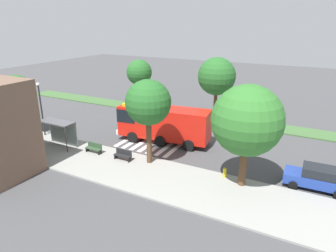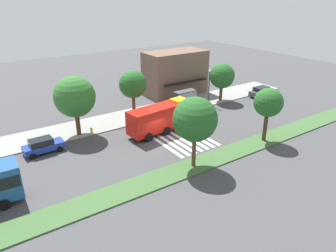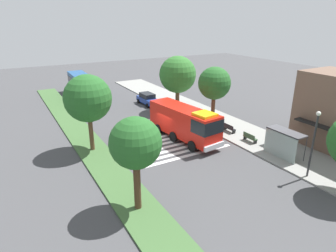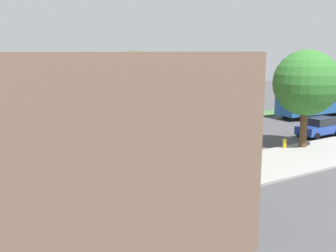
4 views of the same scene
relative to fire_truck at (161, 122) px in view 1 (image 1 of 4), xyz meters
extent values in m
plane|color=#424244|center=(-1.90, -2.01, -2.06)|extent=(120.00, 120.00, 0.00)
cube|color=gray|center=(-1.90, 6.68, -1.99)|extent=(60.00, 5.76, 0.14)
cube|color=#3D6033|center=(-1.90, -9.34, -1.99)|extent=(60.00, 3.00, 0.14)
cube|color=silver|center=(-2.11, -2.01, -2.05)|extent=(0.45, 10.48, 0.01)
cube|color=silver|center=(-1.21, -2.01, -2.05)|extent=(0.45, 10.48, 0.01)
cube|color=silver|center=(-0.31, -2.01, -2.05)|extent=(0.45, 10.48, 0.01)
cube|color=silver|center=(0.59, -2.01, -2.05)|extent=(0.45, 10.48, 0.01)
cube|color=silver|center=(1.49, -2.01, -2.05)|extent=(0.45, 10.48, 0.01)
cube|color=silver|center=(2.39, -2.01, -2.05)|extent=(0.45, 10.48, 0.01)
cube|color=silver|center=(3.29, -2.01, -2.05)|extent=(0.45, 10.48, 0.01)
cube|color=red|center=(2.79, 0.33, -0.02)|extent=(2.99, 2.81, 2.98)
cube|color=red|center=(-1.69, -0.20, -0.02)|extent=(6.58, 3.23, 2.97)
cube|color=black|center=(3.20, 0.38, 0.58)|extent=(2.24, 2.74, 1.31)
cube|color=silver|center=(4.24, 0.51, -1.26)|extent=(0.54, 2.51, 0.50)
cube|color=yellow|center=(2.79, 0.33, 1.59)|extent=(2.09, 1.96, 0.24)
cylinder|color=black|center=(2.37, 1.54, -1.51)|extent=(1.13, 0.43, 1.10)
cylinder|color=black|center=(2.67, -0.94, -1.51)|extent=(1.13, 0.43, 1.10)
cylinder|color=black|center=(-3.41, 0.85, -1.51)|extent=(1.13, 0.43, 1.10)
cylinder|color=black|center=(-3.12, -1.63, -1.51)|extent=(1.13, 0.43, 1.10)
cylinder|color=black|center=(-0.59, 1.19, -1.51)|extent=(1.13, 0.43, 1.10)
cylinder|color=black|center=(-0.29, -1.29, -1.51)|extent=(1.13, 0.43, 1.10)
cube|color=navy|center=(-14.29, 2.61, -1.38)|extent=(4.45, 1.91, 0.72)
cube|color=black|center=(-14.51, 2.60, -0.69)|extent=(2.51, 1.64, 0.66)
cylinder|color=black|center=(-12.87, 3.54, -1.74)|extent=(0.65, 0.24, 0.64)
cylinder|color=black|center=(-12.81, 1.76, -1.74)|extent=(0.65, 0.24, 0.64)
cylinder|color=black|center=(20.45, 1.71, -1.74)|extent=(0.64, 0.22, 0.64)
cube|color=#4C4C51|center=(7.92, 5.82, 0.48)|extent=(3.50, 1.40, 0.12)
cube|color=#8C9E99|center=(7.92, 5.16, -0.72)|extent=(3.50, 0.08, 2.40)
cylinder|color=#333338|center=(6.22, 6.47, -0.72)|extent=(0.08, 0.08, 2.40)
cylinder|color=#333338|center=(9.62, 6.47, -0.72)|extent=(0.08, 0.08, 2.40)
cube|color=#2D472D|center=(3.92, 5.53, -1.51)|extent=(1.60, 0.50, 0.08)
cube|color=#2D472D|center=(3.92, 5.31, -1.24)|extent=(1.60, 0.06, 0.45)
cube|color=black|center=(3.20, 5.53, -1.73)|extent=(0.08, 0.45, 0.37)
cube|color=black|center=(4.64, 5.53, -1.73)|extent=(0.08, 0.45, 0.37)
cube|color=black|center=(0.69, 5.53, -1.51)|extent=(1.60, 0.50, 0.08)
cube|color=black|center=(0.69, 5.31, -1.24)|extent=(1.60, 0.06, 0.45)
cube|color=black|center=(-0.03, 5.53, -1.73)|extent=(0.08, 0.45, 0.37)
cube|color=black|center=(1.41, 5.53, -1.73)|extent=(0.08, 0.45, 0.37)
cylinder|color=#2D2D30|center=(11.50, 4.41, 0.68)|extent=(0.16, 0.16, 5.19)
sphere|color=white|center=(11.50, 4.41, 3.45)|extent=(0.36, 0.36, 0.36)
cube|color=black|center=(10.59, 9.16, 0.74)|extent=(8.44, 0.80, 0.16)
cylinder|color=#513823|center=(-9.47, 4.81, -0.31)|extent=(0.55, 0.55, 3.21)
sphere|color=#2D6B28|center=(-9.47, 4.81, 3.04)|extent=(4.99, 4.99, 4.99)
cylinder|color=#513823|center=(-1.56, 4.81, 0.05)|extent=(0.45, 0.45, 3.94)
sphere|color=#235B23|center=(-1.56, 4.81, 3.32)|extent=(3.70, 3.70, 3.70)
cylinder|color=#513823|center=(14.51, 4.81, -0.57)|extent=(0.50, 0.50, 2.69)
sphere|color=#235B23|center=(14.51, 4.81, 2.18)|extent=(4.02, 4.02, 4.02)
cylinder|color=#513823|center=(-2.35, -9.34, -0.11)|extent=(0.42, 0.42, 3.61)
sphere|color=#235B23|center=(-2.35, -9.34, 3.25)|extent=(4.45, 4.45, 4.45)
cylinder|color=#47301E|center=(8.46, -9.34, -0.11)|extent=(0.47, 0.47, 3.61)
sphere|color=#235B23|center=(8.46, -9.34, 2.88)|extent=(3.39, 3.39, 3.39)
cylinder|color=gold|center=(-8.00, 4.31, -1.57)|extent=(0.28, 0.28, 0.70)
camera|label=1|loc=(-13.84, 24.70, 9.55)|focal=32.43mm
camera|label=2|loc=(-20.52, -31.43, 14.78)|focal=33.85mm
camera|label=3|loc=(24.02, -15.91, 10.25)|focal=31.21mm
camera|label=4|loc=(15.95, 25.08, 5.41)|focal=43.53mm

